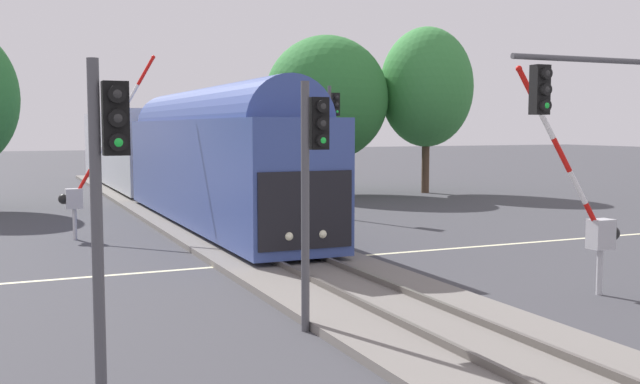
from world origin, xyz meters
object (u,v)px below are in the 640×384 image
Objects in this scene: crossing_gate_near at (593,218)px; traffic_signal_near_left at (107,178)px; traffic_signal_median at (313,165)px; crossing_gate_far at (84,180)px; traffic_signal_far_side at (332,130)px; maple_right_background at (426,87)px; oak_far_right at (326,98)px; commuter_train at (163,150)px; traffic_signal_near_right at (637,114)px.

traffic_signal_near_left is at bearing -166.07° from crossing_gate_near.
traffic_signal_median is at bearing -179.11° from crossing_gate_near.
crossing_gate_far is 1.34× the size of traffic_signal_near_left.
traffic_signal_far_side is (10.67, 2.32, 1.74)m from crossing_gate_far.
crossing_gate_near is 0.54× the size of maple_right_background.
crossing_gate_far is at bearing 125.48° from crossing_gate_near.
crossing_gate_near is 0.57× the size of oak_far_right.
crossing_gate_far is at bearing 101.17° from traffic_signal_median.
traffic_signal_near_right is (5.04, -25.53, 1.45)m from commuter_train.
traffic_signal_near_left is at bearing -103.06° from commuter_train.
commuter_train is at bearing -178.17° from maple_right_background.
traffic_signal_median is at bearing -78.83° from crossing_gate_far.
oak_far_right is at bearing 67.31° from traffic_signal_far_side.
crossing_gate_near is at bearing -113.53° from maple_right_background.
crossing_gate_far reaches higher than crossing_gate_near.
traffic_signal_near_right reaches higher than traffic_signal_median.
crossing_gate_far is 1.17× the size of traffic_signal_near_right.
traffic_signal_near_right is 28.27m from maple_right_background.
maple_right_background is (10.10, 8.63, 2.47)m from traffic_signal_far_side.
commuter_train reaches higher than traffic_signal_median.
crossing_gate_far is 0.66× the size of maple_right_background.
maple_right_background is at bearing 66.47° from crossing_gate_near.
crossing_gate_near is 16.40m from traffic_signal_far_side.
oak_far_right reaches higher than traffic_signal_near_right.
traffic_signal_far_side is at bearing -112.69° from oak_far_right.
traffic_signal_far_side is 13.52m from maple_right_background.
traffic_signal_near_left is at bearing -119.23° from oak_far_right.
crossing_gate_near is at bearing 0.89° from traffic_signal_median.
traffic_signal_far_side is at bearing -54.68° from commuter_train.
maple_right_background is (22.17, 27.70, 3.03)m from traffic_signal_near_left.
maple_right_background is (18.00, 25.00, 3.07)m from traffic_signal_median.
traffic_signal_median is (-7.90, -16.37, -0.60)m from traffic_signal_far_side.
traffic_signal_near_right is at bearing -78.84° from commuter_train.
commuter_train is 24.59m from traffic_signal_median.
crossing_gate_far is at bearing 123.41° from traffic_signal_near_right.
traffic_signal_median is (-7.16, -0.11, 1.40)m from crossing_gate_near.
traffic_signal_near_right is at bearing -56.59° from crossing_gate_far.
traffic_signal_far_side reaches higher than commuter_train.
maple_right_background reaches higher than oak_far_right.
crossing_gate_far is at bearing -152.21° from maple_right_background.
crossing_gate_near is at bearing 90.79° from traffic_signal_near_right.
maple_right_background is at bearing 40.50° from traffic_signal_far_side.
oak_far_right is (-5.98, 1.24, -0.71)m from maple_right_background.
traffic_signal_near_left is 0.53× the size of oak_far_right.
traffic_signal_near_right reaches higher than traffic_signal_near_left.
commuter_train is 7.33× the size of traffic_signal_near_right.
traffic_signal_far_side is 0.58× the size of maple_right_background.
crossing_gate_near is 26.85m from oak_far_right.
traffic_signal_near_right is (-0.72, -17.40, 0.40)m from traffic_signal_far_side.
maple_right_background is at bearing 51.33° from traffic_signal_near_left.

